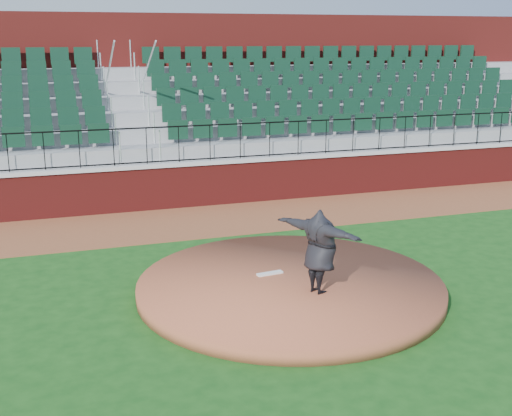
% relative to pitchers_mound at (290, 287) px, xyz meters
% --- Properties ---
extents(ground, '(90.00, 90.00, 0.00)m').
position_rel_pitchers_mound_xyz_m(ground, '(-0.17, 0.03, -0.12)').
color(ground, '#144513').
rests_on(ground, ground).
extents(warning_track, '(34.00, 3.20, 0.01)m').
position_rel_pitchers_mound_xyz_m(warning_track, '(-0.17, 5.43, -0.12)').
color(warning_track, brown).
rests_on(warning_track, ground).
extents(field_wall, '(34.00, 0.35, 1.20)m').
position_rel_pitchers_mound_xyz_m(field_wall, '(-0.17, 7.03, 0.47)').
color(field_wall, maroon).
rests_on(field_wall, ground).
extents(wall_cap, '(34.00, 0.45, 0.10)m').
position_rel_pitchers_mound_xyz_m(wall_cap, '(-0.17, 7.03, 1.12)').
color(wall_cap, '#B7B7B7').
rests_on(wall_cap, field_wall).
extents(wall_railing, '(34.00, 0.05, 1.00)m').
position_rel_pitchers_mound_xyz_m(wall_railing, '(-0.17, 7.03, 1.67)').
color(wall_railing, black).
rests_on(wall_railing, wall_cap).
extents(seating_stands, '(34.00, 5.10, 4.60)m').
position_rel_pitchers_mound_xyz_m(seating_stands, '(-0.17, 9.75, 2.18)').
color(seating_stands, gray).
rests_on(seating_stands, ground).
extents(concourse_wall, '(34.00, 0.50, 5.50)m').
position_rel_pitchers_mound_xyz_m(concourse_wall, '(-0.17, 12.55, 2.62)').
color(concourse_wall, maroon).
rests_on(concourse_wall, ground).
extents(pitchers_mound, '(5.77, 5.77, 0.25)m').
position_rel_pitchers_mound_xyz_m(pitchers_mound, '(0.00, 0.00, 0.00)').
color(pitchers_mound, brown).
rests_on(pitchers_mound, ground).
extents(pitching_rubber, '(0.53, 0.19, 0.03)m').
position_rel_pitchers_mound_xyz_m(pitching_rubber, '(-0.25, 0.43, 0.14)').
color(pitching_rubber, white).
rests_on(pitching_rubber, pitchers_mound).
extents(pitcher, '(1.29, 1.94, 1.55)m').
position_rel_pitchers_mound_xyz_m(pitcher, '(0.28, -0.70, 0.90)').
color(pitcher, black).
rests_on(pitcher, pitchers_mound).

